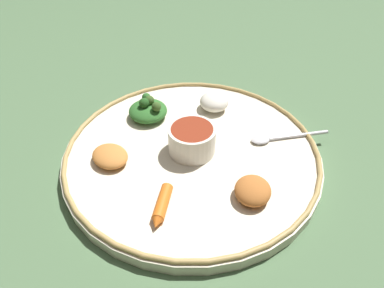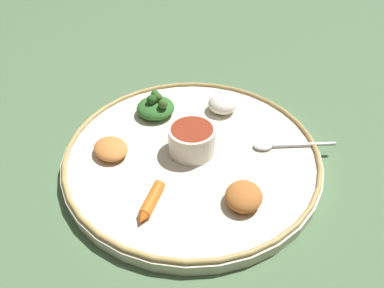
% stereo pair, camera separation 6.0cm
% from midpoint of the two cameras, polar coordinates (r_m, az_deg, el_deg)
% --- Properties ---
extents(ground_plane, '(2.40, 2.40, 0.00)m').
position_cam_midpoint_polar(ground_plane, '(0.62, -2.75, -2.63)').
color(ground_plane, '#4C6B47').
extents(platter, '(0.45, 0.45, 0.02)m').
position_cam_midpoint_polar(platter, '(0.62, -2.78, -1.92)').
color(platter, beige).
rests_on(platter, ground_plane).
extents(platter_rim, '(0.44, 0.44, 0.01)m').
position_cam_midpoint_polar(platter_rim, '(0.61, -2.82, -0.98)').
color(platter_rim, tan).
rests_on(platter_rim, platter).
extents(center_bowl, '(0.08, 0.08, 0.05)m').
position_cam_midpoint_polar(center_bowl, '(0.59, -2.89, 0.69)').
color(center_bowl, silver).
rests_on(center_bowl, platter).
extents(spoon, '(0.15, 0.03, 0.01)m').
position_cam_midpoint_polar(spoon, '(0.64, 11.21, 0.88)').
color(spoon, silver).
rests_on(spoon, platter).
extents(greens_pile, '(0.07, 0.08, 0.04)m').
position_cam_midpoint_polar(greens_pile, '(0.68, -9.72, 5.47)').
color(greens_pile, '#2D6628').
rests_on(greens_pile, platter).
extents(carrot_near_spoon, '(0.04, 0.08, 0.02)m').
position_cam_midpoint_polar(carrot_near_spoon, '(0.52, -8.34, -10.12)').
color(carrot_near_spoon, orange).
rests_on(carrot_near_spoon, platter).
extents(mound_squash, '(0.09, 0.09, 0.02)m').
position_cam_midpoint_polar(mound_squash, '(0.60, -16.09, -2.05)').
color(mound_squash, '#C67A38').
rests_on(mound_squash, platter).
extents(mound_rice_white, '(0.08, 0.08, 0.03)m').
position_cam_midpoint_polar(mound_rice_white, '(0.70, 1.16, 6.82)').
color(mound_rice_white, silver).
rests_on(mound_rice_white, platter).
extents(mound_chickpea, '(0.07, 0.07, 0.03)m').
position_cam_midpoint_polar(mound_chickpea, '(0.53, 6.73, -7.74)').
color(mound_chickpea, '#B2662D').
rests_on(mound_chickpea, platter).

